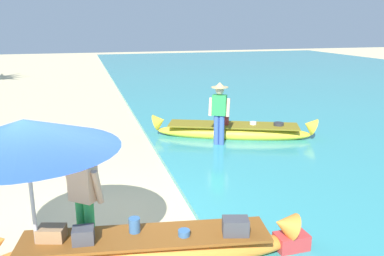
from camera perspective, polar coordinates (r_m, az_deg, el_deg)
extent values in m
plane|color=beige|center=(6.60, -13.65, -14.84)|extent=(80.00, 80.00, 0.00)
ellipsoid|color=orange|center=(5.68, -6.50, -17.13)|extent=(4.00, 1.23, 0.45)
cone|color=orange|center=(5.86, 13.11, -13.28)|extent=(0.45, 0.45, 0.47)
cube|color=brown|center=(5.57, -6.57, -15.16)|extent=(3.38, 1.15, 0.04)
cube|color=#424247|center=(5.53, 6.24, -13.87)|extent=(0.40, 0.32, 0.25)
cylinder|color=#386699|center=(5.50, -1.14, -14.85)|extent=(0.16, 0.16, 0.10)
cylinder|color=#386699|center=(5.61, -8.21, -13.65)|extent=(0.16, 0.16, 0.22)
cube|color=#424247|center=(5.50, -15.26, -14.66)|extent=(0.29, 0.26, 0.22)
cube|color=#9E754C|center=(5.69, -19.42, -14.09)|extent=(0.40, 0.33, 0.20)
ellipsoid|color=yellow|center=(11.29, 5.86, -0.65)|extent=(4.27, 2.35, 0.44)
cone|color=yellow|center=(11.43, -4.65, 0.98)|extent=(0.57, 0.60, 0.54)
cone|color=yellow|center=(11.40, 16.47, 0.37)|extent=(0.57, 0.60, 0.54)
cube|color=olive|center=(11.23, 5.89, 0.44)|extent=(3.64, 2.10, 0.04)
cylinder|color=#2D2D33|center=(11.30, 12.27, 0.52)|extent=(0.28, 0.28, 0.10)
cylinder|color=silver|center=(11.27, 8.72, 0.66)|extent=(0.19, 0.19, 0.10)
cube|color=#B73333|center=(11.21, 4.76, 1.15)|extent=(0.30, 0.34, 0.27)
cylinder|color=#3D5BA8|center=(10.48, 4.25, -0.54)|extent=(0.14, 0.14, 0.90)
cylinder|color=#3D5BA8|center=(10.51, 3.50, -0.50)|extent=(0.14, 0.14, 0.90)
cube|color=green|center=(10.33, 3.94, 3.29)|extent=(0.42, 0.37, 0.53)
cylinder|color=beige|center=(10.28, 5.18, 2.93)|extent=(0.17, 0.21, 0.48)
cylinder|color=beige|center=(10.36, 2.66, 3.06)|extent=(0.17, 0.21, 0.48)
sphere|color=beige|center=(10.26, 3.98, 5.39)|extent=(0.22, 0.22, 0.22)
cylinder|color=tan|center=(10.25, 3.99, 5.83)|extent=(0.44, 0.44, 0.02)
cone|color=tan|center=(10.24, 3.99, 6.22)|extent=(0.26, 0.26, 0.12)
cylinder|color=green|center=(5.99, -15.43, -13.52)|extent=(0.14, 0.14, 0.86)
cylinder|color=green|center=(5.91, -14.34, -13.84)|extent=(0.14, 0.14, 0.86)
cube|color=beige|center=(5.66, -15.36, -7.38)|extent=(0.42, 0.40, 0.55)
cylinder|color=beige|center=(5.83, -16.99, -7.36)|extent=(0.19, 0.20, 0.50)
cylinder|color=beige|center=(5.56, -13.32, -8.21)|extent=(0.19, 0.20, 0.50)
sphere|color=beige|center=(5.52, -15.64, -3.59)|extent=(0.22, 0.22, 0.22)
cylinder|color=#B7B7BC|center=(5.46, -21.85, -9.76)|extent=(0.05, 0.05, 2.10)
cone|color=blue|center=(5.18, -22.78, -0.82)|extent=(2.28, 2.28, 0.37)
cube|color=#C63838|center=(6.09, 13.99, -15.83)|extent=(0.47, 0.31, 0.33)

